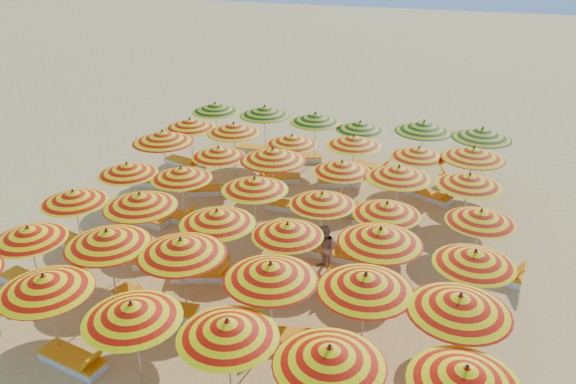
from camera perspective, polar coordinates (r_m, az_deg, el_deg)
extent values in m
plane|color=#DBAD61|center=(18.53, -0.49, -5.11)|extent=(120.00, 120.00, 0.00)
cylinder|color=silver|center=(14.59, -22.85, -11.62)|extent=(0.04, 0.04, 2.20)
cone|color=#DE6F00|center=(14.07, -23.51, -8.49)|extent=(2.64, 2.64, 0.42)
sphere|color=black|center=(13.94, -23.68, -7.67)|extent=(0.07, 0.07, 0.07)
cylinder|color=silver|center=(13.18, -15.11, -14.85)|extent=(0.04, 0.04, 2.15)
cone|color=#DE6F00|center=(12.61, -15.60, -11.60)|extent=(2.60, 2.60, 0.41)
sphere|color=black|center=(12.47, -15.72, -10.74)|extent=(0.07, 0.07, 0.07)
cylinder|color=silver|center=(12.41, -5.96, -16.97)|extent=(0.04, 0.04, 2.13)
cone|color=#DE6F00|center=(11.81, -6.17, -13.65)|extent=(2.39, 2.39, 0.41)
sphere|color=black|center=(11.66, -6.22, -12.75)|extent=(0.07, 0.07, 0.07)
cone|color=#DE6F00|center=(11.05, 4.23, -16.27)|extent=(2.93, 2.93, 0.42)
sphere|color=black|center=(10.89, 4.27, -15.31)|extent=(0.07, 0.07, 0.07)
cone|color=#DE6F00|center=(11.22, 17.61, -17.38)|extent=(2.42, 2.42, 0.41)
sphere|color=black|center=(11.07, 17.77, -16.49)|extent=(0.07, 0.07, 0.07)
cylinder|color=silver|center=(17.18, -24.34, -6.39)|extent=(0.04, 0.04, 2.01)
cone|color=#DE6F00|center=(16.77, -24.86, -3.85)|extent=(2.51, 2.51, 0.38)
sphere|color=black|center=(16.67, -25.00, -3.18)|extent=(0.07, 0.07, 0.07)
cylinder|color=silver|center=(15.78, -17.40, -7.53)|extent=(0.04, 0.04, 2.26)
cone|color=#DE6F00|center=(15.29, -17.87, -4.45)|extent=(2.32, 2.32, 0.43)
sphere|color=black|center=(15.18, -18.00, -3.63)|extent=(0.08, 0.08, 0.08)
cylinder|color=silver|center=(14.91, -10.50, -8.75)|extent=(0.04, 0.04, 2.28)
cone|color=#DE6F00|center=(14.38, -10.81, -5.48)|extent=(2.32, 2.32, 0.43)
sphere|color=black|center=(14.26, -10.89, -4.62)|extent=(0.08, 0.08, 0.08)
cylinder|color=silver|center=(13.77, -1.72, -11.49)|extent=(0.04, 0.04, 2.28)
cone|color=#DE6F00|center=(13.20, -1.77, -8.07)|extent=(2.56, 2.56, 0.43)
sphere|color=black|center=(13.07, -1.79, -7.16)|extent=(0.08, 0.08, 0.08)
cylinder|color=silver|center=(13.55, 7.62, -12.48)|extent=(0.04, 0.04, 2.26)
cone|color=#DE6F00|center=(12.97, 7.87, -9.06)|extent=(2.71, 2.71, 0.43)
sphere|color=black|center=(12.84, 7.94, -8.14)|extent=(0.08, 0.08, 0.08)
cylinder|color=silver|center=(13.32, 16.49, -14.21)|extent=(0.04, 0.04, 2.27)
cone|color=#DE6F00|center=(12.74, 17.04, -10.78)|extent=(2.77, 2.77, 0.43)
sphere|color=black|center=(12.60, 17.18, -9.87)|extent=(0.08, 0.08, 0.08)
cylinder|color=silver|center=(18.78, -20.55, -2.87)|extent=(0.04, 0.04, 2.04)
cone|color=#DE6F00|center=(18.40, -20.96, -0.44)|extent=(2.48, 2.48, 0.39)
sphere|color=black|center=(18.31, -21.07, 0.19)|extent=(0.07, 0.07, 0.07)
cylinder|color=silver|center=(17.58, -14.46, -3.63)|extent=(0.04, 0.04, 2.23)
cone|color=#DE6F00|center=(17.14, -14.80, -0.80)|extent=(2.65, 2.65, 0.42)
sphere|color=black|center=(17.04, -14.89, -0.07)|extent=(0.07, 0.07, 0.07)
cylinder|color=silver|center=(16.32, -7.03, -5.45)|extent=(0.04, 0.04, 2.17)
cone|color=#DE6F00|center=(15.86, -7.21, -2.53)|extent=(2.87, 2.87, 0.41)
sphere|color=black|center=(15.75, -7.26, -1.77)|extent=(0.07, 0.07, 0.07)
cylinder|color=silver|center=(15.86, -0.03, -6.57)|extent=(0.04, 0.04, 2.01)
cone|color=#DE6F00|center=(15.42, -0.04, -3.82)|extent=(2.18, 2.18, 0.38)
sphere|color=black|center=(15.31, -0.04, -3.10)|extent=(0.07, 0.07, 0.07)
cylinder|color=silver|center=(15.35, 9.11, -7.57)|extent=(0.04, 0.04, 2.26)
cone|color=#DE6F00|center=(14.85, 9.37, -4.39)|extent=(2.30, 2.30, 0.43)
sphere|color=black|center=(14.73, 9.44, -3.56)|extent=(0.08, 0.08, 0.08)
cylinder|color=silver|center=(15.29, 17.99, -9.21)|extent=(0.04, 0.04, 2.07)
cone|color=#DE6F00|center=(14.82, 18.45, -6.34)|extent=(2.30, 2.30, 0.39)
sphere|color=black|center=(14.71, 18.57, -5.59)|extent=(0.07, 0.07, 0.07)
cylinder|color=silver|center=(20.29, -15.72, -0.01)|extent=(0.04, 0.04, 2.05)
cone|color=#DE6F00|center=(19.94, -16.02, 2.29)|extent=(2.54, 2.54, 0.39)
sphere|color=black|center=(19.85, -16.09, 2.89)|extent=(0.07, 0.07, 0.07)
cylinder|color=silver|center=(19.48, -10.59, -0.52)|extent=(0.04, 0.04, 2.07)
cone|color=#DE6F00|center=(19.11, -10.80, 1.90)|extent=(2.14, 2.14, 0.39)
sphere|color=black|center=(19.02, -10.85, 2.52)|extent=(0.07, 0.07, 0.07)
cylinder|color=silver|center=(18.25, -3.33, -1.81)|extent=(0.04, 0.04, 2.15)
cone|color=#DE6F00|center=(17.84, -3.40, 0.85)|extent=(2.77, 2.77, 0.41)
sphere|color=black|center=(17.74, -3.42, 1.54)|extent=(0.07, 0.07, 0.07)
cylinder|color=silver|center=(17.51, 3.41, -3.27)|extent=(0.04, 0.04, 2.04)
cone|color=#DE6F00|center=(17.10, 3.49, -0.67)|extent=(2.62, 2.62, 0.39)
sphere|color=black|center=(17.01, 3.51, 0.01)|extent=(0.07, 0.07, 0.07)
cylinder|color=silver|center=(17.18, 9.80, -4.25)|extent=(0.04, 0.04, 2.02)
cone|color=#DE6F00|center=(16.77, 10.02, -1.65)|extent=(2.29, 2.29, 0.38)
sphere|color=black|center=(16.68, 10.07, -0.98)|extent=(0.07, 0.07, 0.07)
cylinder|color=silver|center=(17.46, 18.60, -4.84)|extent=(0.04, 0.04, 2.00)
cone|color=#DE6F00|center=(17.06, 18.99, -2.33)|extent=(2.16, 2.16, 0.38)
sphere|color=black|center=(16.97, 19.10, -1.67)|extent=(0.07, 0.07, 0.07)
cylinder|color=silver|center=(22.27, -12.37, 3.07)|extent=(0.04, 0.04, 2.33)
cone|color=#DE6F00|center=(21.92, -12.62, 5.52)|extent=(2.89, 2.89, 0.44)
sphere|color=black|center=(21.83, -12.68, 6.15)|extent=(0.08, 0.08, 0.08)
cylinder|color=silver|center=(21.21, -6.94, 1.87)|extent=(0.04, 0.04, 2.01)
cone|color=#DE6F00|center=(20.88, -7.06, 4.07)|extent=(2.31, 2.31, 0.38)
sphere|color=black|center=(20.80, -7.09, 4.63)|extent=(0.07, 0.07, 0.07)
cylinder|color=silver|center=(20.08, -1.51, 1.16)|extent=(0.04, 0.04, 2.33)
cone|color=#DE6F00|center=(19.69, -1.54, 3.83)|extent=(2.94, 2.94, 0.44)
sphere|color=black|center=(19.59, -1.55, 4.52)|extent=(0.08, 0.08, 0.08)
cylinder|color=silver|center=(19.81, 5.42, 0.24)|extent=(0.04, 0.04, 2.04)
cone|color=#DE6F00|center=(19.46, 5.52, 2.60)|extent=(2.48, 2.48, 0.39)
sphere|color=black|center=(19.37, 5.55, 3.21)|extent=(0.07, 0.07, 0.07)
cylinder|color=silver|center=(19.26, 10.95, -0.63)|extent=(0.04, 0.04, 2.20)
cone|color=#DE6F00|center=(18.87, 11.18, 1.97)|extent=(2.70, 2.70, 0.42)
sphere|color=black|center=(18.78, 11.24, 2.65)|extent=(0.07, 0.07, 0.07)
cylinder|color=silver|center=(19.46, 17.58, -1.28)|extent=(0.04, 0.04, 2.12)
cone|color=#DE6F00|center=(19.08, 17.94, 1.19)|extent=(2.33, 2.33, 0.40)
sphere|color=black|center=(18.99, 18.03, 1.83)|extent=(0.07, 0.07, 0.07)
cylinder|color=silver|center=(24.04, -9.76, 4.76)|extent=(0.04, 0.04, 2.16)
cone|color=#DE6F00|center=(23.74, -9.92, 6.88)|extent=(2.64, 2.64, 0.41)
sphere|color=black|center=(23.66, -9.97, 7.42)|extent=(0.07, 0.07, 0.07)
cylinder|color=silver|center=(23.11, -5.42, 4.24)|extent=(0.04, 0.04, 2.21)
cone|color=#DE6F00|center=(22.79, -5.52, 6.49)|extent=(2.85, 2.85, 0.42)
sphere|color=black|center=(22.71, -5.55, 7.07)|extent=(0.07, 0.07, 0.07)
cylinder|color=silver|center=(22.29, 0.39, 3.24)|extent=(0.04, 0.04, 2.00)
cone|color=#DE6F00|center=(21.97, 0.40, 5.34)|extent=(2.17, 2.17, 0.38)
sphere|color=black|center=(21.90, 0.40, 5.88)|extent=(0.07, 0.07, 0.07)
cylinder|color=silver|center=(21.95, 6.59, 2.92)|extent=(0.04, 0.04, 2.16)
cone|color=#DE6F00|center=(21.61, 6.71, 5.21)|extent=(2.50, 2.50, 0.41)
sphere|color=black|center=(21.53, 6.74, 5.80)|extent=(0.07, 0.07, 0.07)
cylinder|color=silver|center=(21.50, 12.90, 1.77)|extent=(0.04, 0.04, 2.04)
cone|color=#DE6F00|center=(21.17, 13.13, 3.96)|extent=(2.24, 2.24, 0.39)
sphere|color=black|center=(21.09, 13.19, 4.53)|extent=(0.07, 0.07, 0.07)
cylinder|color=silver|center=(21.41, 17.97, 1.36)|extent=(0.04, 0.04, 2.26)
cone|color=#DE6F00|center=(21.05, 18.32, 3.80)|extent=(2.70, 2.70, 0.43)
sphere|color=black|center=(20.97, 18.41, 4.43)|extent=(0.08, 0.08, 0.08)
cylinder|color=silver|center=(26.09, -7.29, 6.57)|extent=(0.04, 0.04, 2.15)
cone|color=#686205|center=(25.81, -7.41, 8.53)|extent=(2.77, 2.77, 0.41)
sphere|color=black|center=(25.74, -7.44, 9.03)|extent=(0.07, 0.07, 0.07)
cylinder|color=silver|center=(25.15, -2.35, 6.13)|extent=(0.04, 0.04, 2.23)
cone|color=#686205|center=(24.84, -2.39, 8.24)|extent=(2.81, 2.81, 0.43)
sphere|color=black|center=(24.77, -2.40, 8.78)|extent=(0.07, 0.07, 0.07)
cylinder|color=silver|center=(24.37, 2.75, 5.43)|extent=(0.04, 0.04, 2.19)
cone|color=#686205|center=(24.06, 2.80, 7.55)|extent=(2.73, 2.73, 0.42)
sphere|color=black|center=(23.99, 2.81, 8.10)|extent=(0.07, 0.07, 0.07)
cylinder|color=silver|center=(23.96, 7.23, 4.69)|extent=(0.04, 0.04, 2.03)
cone|color=#686205|center=(23.67, 7.34, 6.69)|extent=(2.56, 2.56, 0.39)
sphere|color=black|center=(23.60, 7.37, 7.20)|extent=(0.07, 0.07, 0.07)
cylinder|color=silver|center=(23.59, 13.38, 4.20)|extent=(0.04, 0.04, 2.30)
cone|color=#686205|center=(23.26, 13.63, 6.49)|extent=(2.94, 2.94, 0.44)
sphere|color=black|center=(23.18, 13.69, 7.08)|extent=(0.08, 0.08, 0.08)
cylinder|color=silver|center=(23.44, 18.78, 3.38)|extent=(0.04, 0.04, 2.30)
cone|color=#686205|center=(23.11, 19.12, 5.67)|extent=(3.00, 3.00, 0.44)
sphere|color=black|center=(23.03, 19.21, 6.25)|extent=(0.08, 0.08, 0.08)
cube|color=white|center=(14.76, -21.00, -15.72)|extent=(1.78, 0.87, 0.20)
cube|color=orange|center=(14.68, -21.08, -15.33)|extent=(1.78, 0.87, 0.06)
cube|color=orange|center=(14.10, -19.26, -15.74)|extent=(0.46, 0.63, 0.48)
cube|color=white|center=(18.04, -24.92, -8.32)|extent=(1.78, 0.90, 0.20)
cube|color=orange|center=(17.98, -25.00, -7.97)|extent=(1.78, 0.90, 0.06)
cube|color=orange|center=(17.35, -23.73, -8.09)|extent=(0.47, 0.64, 0.48)
cube|color=white|center=(16.17, -14.98, -10.72)|extent=(1.79, 1.15, 0.20)
cube|color=orange|center=(16.10, -15.04, -10.35)|extent=(1.79, 1.15, 0.06)
cube|color=orange|center=(15.49, -13.55, -10.72)|extent=(0.55, 0.67, 0.48)
cube|color=white|center=(15.64, -12.27, -11.79)|extent=(1.76, 0.78, 0.20)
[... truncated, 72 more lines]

